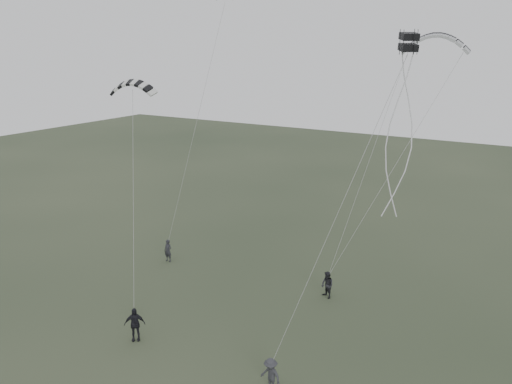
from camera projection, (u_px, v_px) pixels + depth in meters
The scene contains 8 objects.
ground at pixel (199, 332), 28.13m from camera, with size 140.00×140.00×0.00m, color #2B3825.
flyer_left at pixel (168, 251), 37.18m from camera, with size 0.62×0.41×1.70m, color #222328.
flyer_right at pixel (327, 285), 31.72m from camera, with size 0.86×0.67×1.76m, color black.
flyer_center at pixel (135, 324), 27.09m from camera, with size 1.12×0.47×1.91m, color black.
flyer_far at pixel (271, 375), 22.98m from camera, with size 1.12×0.65×1.74m, color #2D2E33.
kite_pale_large at pixel (437, 35), 30.22m from camera, with size 4.01×0.90×1.64m, color #A7A9AB, non-canonical shape.
kite_striped at pixel (132, 82), 29.11m from camera, with size 2.76×0.69×1.11m, color black, non-canonical shape.
kite_box at pixel (409, 42), 20.71m from camera, with size 0.67×0.67×0.73m, color black, non-canonical shape.
Camera 1 is at (15.36, -19.75, 15.41)m, focal length 35.00 mm.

